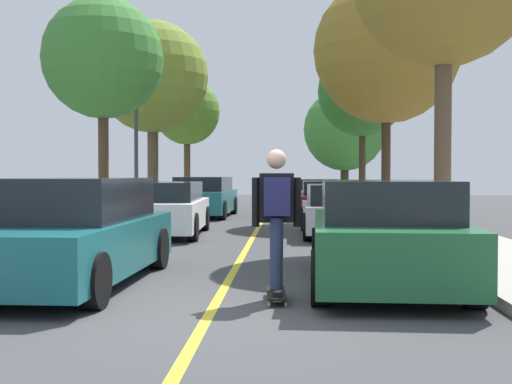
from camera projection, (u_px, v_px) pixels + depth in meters
The scene contains 19 objects.
ground at pixel (213, 308), 7.36m from camera, with size 80.00×80.00×0.00m, color #424244.
center_line at pixel (240, 261), 11.35m from camera, with size 0.12×39.20×0.01m, color gold.
parked_car_left_nearest at pixel (70, 233), 8.96m from camera, with size 2.05×4.59×1.44m.
parked_car_left_near at pixel (167, 209), 16.02m from camera, with size 1.93×4.31×1.30m.
parked_car_left_far at pixel (204, 197), 23.09m from camera, with size 2.07×4.69×1.39m.
parked_car_right_nearest at pixel (383, 234), 8.88m from camera, with size 2.07×4.55×1.42m.
parked_car_right_near at pixel (342, 210), 15.90m from camera, with size 1.91×4.02×1.25m.
parked_car_right_far at pixel (325, 199), 22.83m from camera, with size 1.88×4.17×1.25m.
parked_car_right_farthest at pixel (318, 194), 28.77m from camera, with size 1.97×4.04×1.27m.
street_tree_left_nearest at pixel (103, 59), 16.69m from camera, with size 3.06×3.06×5.83m.
street_tree_left_near at pixel (153, 78), 22.78m from camera, with size 3.88×3.88×6.66m.
street_tree_left_far at pixel (187, 112), 30.51m from camera, with size 3.05×3.05×5.77m.
street_tree_right_near at pixel (387, 51), 20.36m from camera, with size 4.52×4.52×7.44m.
street_tree_right_far at pixel (363, 92), 26.97m from camera, with size 3.66×3.66×6.56m.
street_tree_right_farthest at pixel (345, 130), 35.49m from camera, with size 4.43×4.43×5.96m.
fire_hydrant at pixel (430, 226), 12.95m from camera, with size 0.20×0.20×0.70m.
streetlamp at pixel (136, 119), 20.35m from camera, with size 0.36×0.24×5.34m.
skateboard at pixel (276, 294), 7.78m from camera, with size 0.26×0.85×0.10m.
skateboarder at pixel (277, 211), 7.72m from camera, with size 0.58×0.70×1.69m.
Camera 1 is at (0.84, -7.29, 1.50)m, focal length 46.26 mm.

